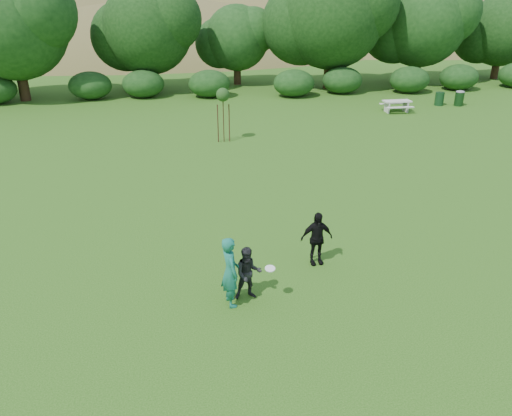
{
  "coord_description": "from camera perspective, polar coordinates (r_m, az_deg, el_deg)",
  "views": [
    {
      "loc": [
        -2.37,
        -11.45,
        7.66
      ],
      "look_at": [
        0.0,
        3.0,
        1.1
      ],
      "focal_mm": 35.0,
      "sensor_mm": 36.0,
      "label": 1
    }
  ],
  "objects": [
    {
      "name": "ground",
      "position": [
        13.97,
        2.02,
        -9.12
      ],
      "size": [
        120.0,
        120.0,
        0.0
      ],
      "primitive_type": "plane",
      "color": "#19470C",
      "rests_on": "ground"
    },
    {
      "name": "player_teal",
      "position": [
        12.85,
        -2.97,
        -7.27
      ],
      "size": [
        0.59,
        0.78,
        1.93
      ],
      "primitive_type": "imported",
      "rotation": [
        0.0,
        0.0,
        1.77
      ],
      "color": "#176B57",
      "rests_on": "ground"
    },
    {
      "name": "player_grey",
      "position": [
        13.18,
        -0.9,
        -7.49
      ],
      "size": [
        0.74,
        0.58,
        1.5
      ],
      "primitive_type": "imported",
      "rotation": [
        0.0,
        0.0,
        0.02
      ],
      "color": "black",
      "rests_on": "ground"
    },
    {
      "name": "player_black",
      "position": [
        14.83,
        6.93,
        -3.46
      ],
      "size": [
        1.0,
        0.47,
        1.66
      ],
      "primitive_type": "imported",
      "rotation": [
        0.0,
        0.0,
        0.06
      ],
      "color": "black",
      "rests_on": "ground"
    },
    {
      "name": "trash_can_near",
      "position": [
        37.59,
        20.22,
        11.63
      ],
      "size": [
        0.6,
        0.6,
        0.9
      ],
      "primitive_type": "cylinder",
      "color": "#163C1D",
      "rests_on": "ground"
    },
    {
      "name": "frisbee",
      "position": [
        12.89,
        1.61,
        -6.93
      ],
      "size": [
        0.27,
        0.27,
        0.07
      ],
      "color": "white",
      "rests_on": "ground"
    },
    {
      "name": "sapling",
      "position": [
        26.38,
        -3.81,
        12.63
      ],
      "size": [
        0.7,
        0.7,
        2.85
      ],
      "color": "#361F15",
      "rests_on": "ground"
    },
    {
      "name": "picnic_table",
      "position": [
        34.64,
        15.78,
        11.35
      ],
      "size": [
        1.8,
        1.48,
        0.76
      ],
      "color": "beige",
      "rests_on": "ground"
    },
    {
      "name": "trash_can_lidded",
      "position": [
        37.93,
        22.22,
        11.58
      ],
      "size": [
        0.6,
        0.6,
        1.05
      ],
      "color": "#123413",
      "rests_on": "ground"
    },
    {
      "name": "hillside",
      "position": [
        82.29,
        -7.9,
        10.1
      ],
      "size": [
        150.0,
        72.0,
        52.0
      ],
      "color": "olive",
      "rests_on": "ground"
    },
    {
      "name": "tree_row",
      "position": [
        40.61,
        -1.46,
        20.19
      ],
      "size": [
        53.92,
        10.38,
        9.62
      ],
      "color": "#3A2616",
      "rests_on": "ground"
    }
  ]
}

